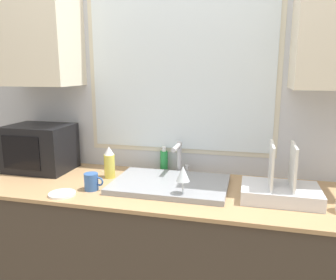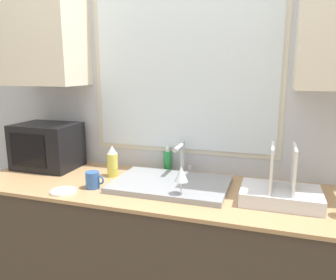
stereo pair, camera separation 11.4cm
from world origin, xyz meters
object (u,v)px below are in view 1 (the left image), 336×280
Objects in this scene: faucet at (179,155)px; wine_glass at (183,175)px; microwave at (40,148)px; spray_bottle at (109,163)px; mug_near_sink at (92,182)px; soap_bottle at (164,160)px; dish_rack at (280,189)px.

wine_glass is at bearing -75.00° from faucet.
microwave reaches higher than spray_bottle.
soap_bottle is at bearing 55.44° from mug_near_sink.
faucet is at bearing 7.00° from microwave.
spray_bottle reaches higher than mug_near_sink.
spray_bottle is 1.19× the size of soap_bottle.
soap_bottle is 0.93× the size of wine_glass.
dish_rack is at bearing -6.79° from spray_bottle.
dish_rack is at bearing -25.10° from soap_bottle.
soap_bottle is (0.29, 0.21, -0.02)m from spray_bottle.
microwave is 3.62× the size of mug_near_sink.
dish_rack is (1.49, -0.16, -0.09)m from microwave.
microwave is 1.04m from wine_glass.
wine_glass is (1.01, -0.27, -0.02)m from microwave.
spray_bottle is 1.77× the size of mug_near_sink.
microwave is 0.81m from soap_bottle.
soap_bottle is at bearing 12.12° from microwave.
wine_glass reaches higher than soap_bottle.
faucet is 0.54× the size of dish_rack.
wine_glass is at bearing -166.45° from dish_rack.
dish_rack is at bearing 6.08° from mug_near_sink.
dish_rack is (0.58, -0.27, -0.07)m from faucet.
wine_glass is at bearing -1.12° from mug_near_sink.
microwave is at bearing 175.62° from spray_bottle.
spray_bottle reaches higher than soap_bottle.
mug_near_sink is at bearing 178.88° from wine_glass.
microwave is (-0.90, -0.11, 0.02)m from faucet.
microwave is 2.45× the size of soap_bottle.
faucet is 0.64m from dish_rack.
mug_near_sink is at bearing -137.76° from faucet.
soap_bottle is at bearing 154.90° from dish_rack.
microwave is at bearing -173.00° from faucet.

